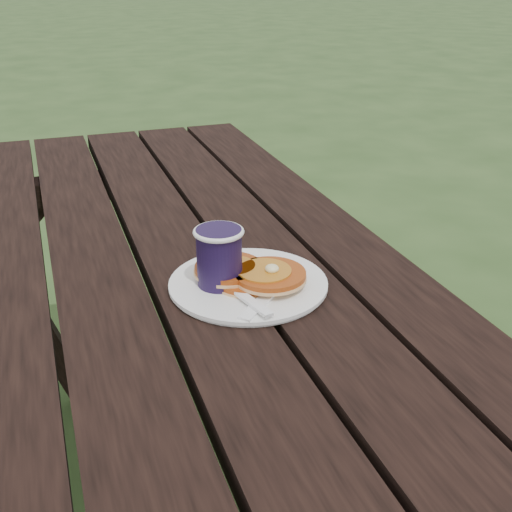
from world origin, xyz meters
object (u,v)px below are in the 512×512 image
object	(u,v)px
pancake_stack	(250,274)
coffee_cup	(219,256)
picnic_table	(189,421)
plate	(248,285)

from	to	relation	value
pancake_stack	coffee_cup	world-z (taller)	coffee_cup
pancake_stack	picnic_table	bearing A→B (deg)	114.36
picnic_table	plate	bearing A→B (deg)	-66.09
picnic_table	plate	world-z (taller)	plate
picnic_table	pancake_stack	size ratio (longest dim) A/B	10.77
pancake_stack	coffee_cup	distance (m)	0.06
plate	pancake_stack	distance (m)	0.02
picnic_table	pancake_stack	world-z (taller)	pancake_stack
plate	picnic_table	bearing A→B (deg)	113.91
plate	coffee_cup	size ratio (longest dim) A/B	2.37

